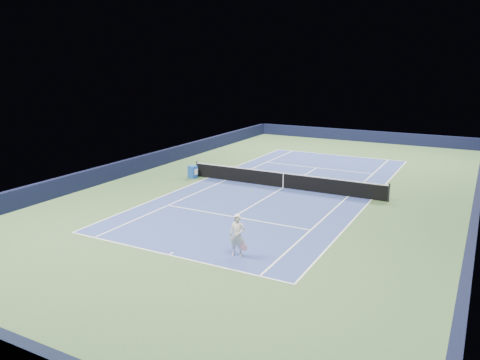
% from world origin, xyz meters
% --- Properties ---
extents(ground, '(40.00, 40.00, 0.00)m').
position_xyz_m(ground, '(0.00, 0.00, 0.00)').
color(ground, '#3A5930').
rests_on(ground, ground).
extents(wall_far, '(22.00, 0.35, 1.10)m').
position_xyz_m(wall_far, '(0.00, 19.82, 0.55)').
color(wall_far, black).
rests_on(wall_far, ground).
extents(wall_right, '(0.35, 40.00, 1.10)m').
position_xyz_m(wall_right, '(10.82, 0.00, 0.55)').
color(wall_right, black).
rests_on(wall_right, ground).
extents(wall_left, '(0.35, 40.00, 1.10)m').
position_xyz_m(wall_left, '(-10.82, 0.00, 0.55)').
color(wall_left, black).
rests_on(wall_left, ground).
extents(court_surface, '(10.97, 23.77, 0.01)m').
position_xyz_m(court_surface, '(0.00, 0.00, 0.00)').
color(court_surface, navy).
rests_on(court_surface, ground).
extents(baseline_far, '(10.97, 0.08, 0.00)m').
position_xyz_m(baseline_far, '(0.00, 11.88, 0.01)').
color(baseline_far, white).
rests_on(baseline_far, ground).
extents(baseline_near, '(10.97, 0.08, 0.00)m').
position_xyz_m(baseline_near, '(0.00, -11.88, 0.01)').
color(baseline_near, white).
rests_on(baseline_near, ground).
extents(sideline_doubles_right, '(0.08, 23.77, 0.00)m').
position_xyz_m(sideline_doubles_right, '(5.49, 0.00, 0.01)').
color(sideline_doubles_right, white).
rests_on(sideline_doubles_right, ground).
extents(sideline_doubles_left, '(0.08, 23.77, 0.00)m').
position_xyz_m(sideline_doubles_left, '(-5.49, 0.00, 0.01)').
color(sideline_doubles_left, white).
rests_on(sideline_doubles_left, ground).
extents(sideline_singles_right, '(0.08, 23.77, 0.00)m').
position_xyz_m(sideline_singles_right, '(4.12, 0.00, 0.01)').
color(sideline_singles_right, white).
rests_on(sideline_singles_right, ground).
extents(sideline_singles_left, '(0.08, 23.77, 0.00)m').
position_xyz_m(sideline_singles_left, '(-4.12, 0.00, 0.01)').
color(sideline_singles_left, white).
rests_on(sideline_singles_left, ground).
extents(service_line_far, '(8.23, 0.08, 0.00)m').
position_xyz_m(service_line_far, '(0.00, 6.40, 0.01)').
color(service_line_far, white).
rests_on(service_line_far, ground).
extents(service_line_near, '(8.23, 0.08, 0.00)m').
position_xyz_m(service_line_near, '(0.00, -6.40, 0.01)').
color(service_line_near, white).
rests_on(service_line_near, ground).
extents(center_service_line, '(0.08, 12.80, 0.00)m').
position_xyz_m(center_service_line, '(0.00, 0.00, 0.01)').
color(center_service_line, white).
rests_on(center_service_line, ground).
extents(center_mark_far, '(0.08, 0.30, 0.00)m').
position_xyz_m(center_mark_far, '(0.00, 11.73, 0.01)').
color(center_mark_far, white).
rests_on(center_mark_far, ground).
extents(center_mark_near, '(0.08, 0.30, 0.00)m').
position_xyz_m(center_mark_near, '(0.00, -11.73, 0.01)').
color(center_mark_near, white).
rests_on(center_mark_near, ground).
extents(tennis_net, '(12.90, 0.10, 1.07)m').
position_xyz_m(tennis_net, '(0.00, 0.00, 0.50)').
color(tennis_net, black).
rests_on(tennis_net, ground).
extents(sponsor_cube, '(0.58, 0.53, 0.84)m').
position_xyz_m(sponsor_cube, '(-6.40, -0.53, 0.42)').
color(sponsor_cube, '#1D4FAF').
rests_on(sponsor_cube, ground).
extents(tennis_player, '(0.83, 1.29, 2.52)m').
position_xyz_m(tennis_player, '(2.51, -10.63, 0.88)').
color(tennis_player, white).
rests_on(tennis_player, ground).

